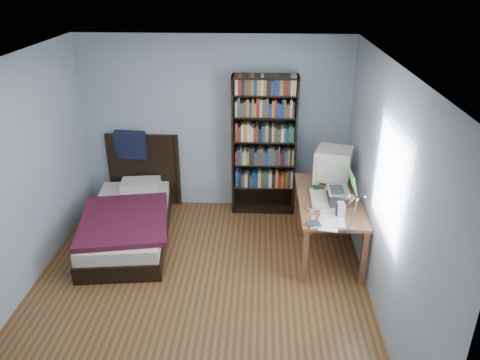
{
  "coord_description": "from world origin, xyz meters",
  "views": [
    {
      "loc": [
        0.67,
        -4.22,
        3.32
      ],
      "look_at": [
        0.42,
        0.85,
        0.97
      ],
      "focal_mm": 35.0,
      "sensor_mm": 36.0,
      "label": 1
    }
  ],
  "objects": [
    {
      "name": "external_drive",
      "position": [
        1.26,
        0.23,
        0.74
      ],
      "size": [
        0.16,
        0.16,
        0.03
      ],
      "primitive_type": "cube",
      "rotation": [
        0.0,
        0.0,
        0.28
      ],
      "color": "#98989A",
      "rests_on": "desk"
    },
    {
      "name": "phone_silver",
      "position": [
        1.24,
        0.58,
        0.74
      ],
      "size": [
        0.09,
        0.12,
        0.02
      ],
      "primitive_type": "cube",
      "rotation": [
        0.0,
        0.0,
        0.47
      ],
      "color": "silver",
      "rests_on": "desk"
    },
    {
      "name": "soda_can",
      "position": [
        1.36,
        1.07,
        0.79
      ],
      "size": [
        0.06,
        0.06,
        0.11
      ],
      "primitive_type": "cylinder",
      "color": "#093A07",
      "rests_on": "desk"
    },
    {
      "name": "desk_lamp",
      "position": [
        1.5,
        -0.28,
        1.27
      ],
      "size": [
        0.25,
        0.56,
        0.67
      ],
      "color": "#99999E",
      "rests_on": "desk"
    },
    {
      "name": "crt_monitor",
      "position": [
        1.57,
        1.3,
        1.01
      ],
      "size": [
        0.53,
        0.49,
        0.5
      ],
      "color": "beige",
      "rests_on": "desk"
    },
    {
      "name": "laptop",
      "position": [
        1.61,
        0.79,
        0.84
      ],
      "size": [
        0.32,
        0.33,
        0.4
      ],
      "color": "#2D2D30",
      "rests_on": "desk"
    },
    {
      "name": "bookshelf",
      "position": [
        0.7,
        1.94,
        1.0
      ],
      "size": [
        0.9,
        0.3,
        1.99
      ],
      "color": "black",
      "rests_on": "floor"
    },
    {
      "name": "bed",
      "position": [
        -1.06,
        1.13,
        0.26
      ],
      "size": [
        1.29,
        2.13,
        1.16
      ],
      "color": "black",
      "rests_on": "floor"
    },
    {
      "name": "room",
      "position": [
        0.03,
        -0.0,
        1.25
      ],
      "size": [
        4.2,
        4.24,
        2.5
      ],
      "color": "#533418",
      "rests_on": "ground"
    },
    {
      "name": "speaker",
      "position": [
        1.57,
        0.45,
        0.82
      ],
      "size": [
        0.1,
        0.1,
        0.18
      ],
      "primitive_type": "cube",
      "rotation": [
        0.0,
        0.0,
        0.09
      ],
      "color": "#98989A",
      "rests_on": "desk"
    },
    {
      "name": "phone_grey",
      "position": [
        1.26,
        0.38,
        0.74
      ],
      "size": [
        0.07,
        0.1,
        0.02
      ],
      "primitive_type": "cube",
      "rotation": [
        0.0,
        0.0,
        -0.21
      ],
      "color": "#98989A",
      "rests_on": "desk"
    },
    {
      "name": "desk",
      "position": [
        1.51,
        1.29,
        0.41
      ],
      "size": [
        0.75,
        1.48,
        0.73
      ],
      "color": "brown",
      "rests_on": "floor"
    },
    {
      "name": "keyboard",
      "position": [
        1.38,
        0.83,
        0.75
      ],
      "size": [
        0.2,
        0.51,
        0.05
      ],
      "primitive_type": "cube",
      "rotation": [
        0.0,
        0.07,
        -0.01
      ],
      "color": "beige",
      "rests_on": "desk"
    },
    {
      "name": "mouse",
      "position": [
        1.5,
        1.13,
        0.75
      ],
      "size": [
        0.07,
        0.12,
        0.04
      ],
      "primitive_type": "ellipsoid",
      "color": "silver",
      "rests_on": "desk"
    }
  ]
}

